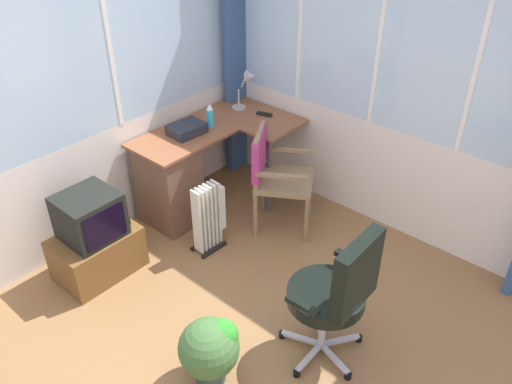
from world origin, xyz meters
TOP-DOWN VIEW (x-y plane):
  - ground at (0.00, 0.00)m, footprint 5.20×4.81m
  - north_window_panel at (-0.00, 1.94)m, footprint 4.20×0.07m
  - east_window_panel at (2.13, 0.00)m, footprint 0.07×3.81m
  - curtain_corner at (2.00, 1.81)m, footprint 0.28×0.08m
  - desk at (0.96, 1.59)m, footprint 1.44×0.91m
  - desk_lamp at (1.92, 1.59)m, footprint 0.23×0.20m
  - tv_remote at (1.88, 1.35)m, footprint 0.09×0.16m
  - spray_bottle at (1.39, 1.57)m, footprint 0.06×0.06m
  - paper_tray at (1.15, 1.61)m, footprint 0.32×0.25m
  - wooden_armchair at (1.43, 0.89)m, footprint 0.66×0.66m
  - office_chair at (0.56, -0.37)m, footprint 0.60×0.58m
  - tv_on_stand at (0.04, 1.51)m, footprint 0.64×0.44m
  - space_heater at (0.84, 1.06)m, footprint 0.31×0.18m
  - potted_plant at (-0.09, 0.10)m, footprint 0.38×0.38m

SIDE VIEW (x-z plane):
  - ground at x=0.00m, z-range -0.06..0.00m
  - potted_plant at x=-0.09m, z-range 0.04..0.52m
  - space_heater at x=0.84m, z-range 0.00..0.63m
  - tv_on_stand at x=0.04m, z-range -0.04..0.69m
  - desk at x=0.96m, z-range 0.04..0.81m
  - wooden_armchair at x=1.43m, z-range 0.13..1.05m
  - office_chair at x=0.56m, z-range 0.09..1.11m
  - tv_remote at x=1.88m, z-range 0.77..0.80m
  - paper_tray at x=1.15m, z-range 0.77..0.86m
  - spray_bottle at x=1.39m, z-range 0.77..0.99m
  - desk_lamp at x=1.92m, z-range 0.83..1.20m
  - curtain_corner at x=2.00m, z-range 0.00..2.45m
  - north_window_panel at x=0.00m, z-range 0.00..2.55m
  - east_window_panel at x=2.13m, z-range 0.00..2.55m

